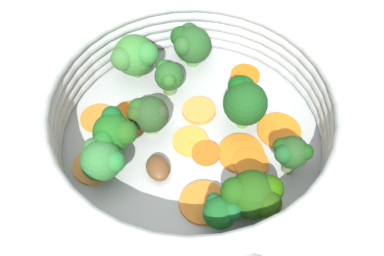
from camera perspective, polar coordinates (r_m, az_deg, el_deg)
name	(u,v)px	position (r m, az deg, el deg)	size (l,w,h in m)	color
ground_plane	(192,147)	(0.47, 0.00, -2.37)	(4.00, 4.00, 0.00)	silver
skillet	(192,142)	(0.46, 0.00, -1.76)	(0.27, 0.27, 0.02)	#B2B5B7
skillet_rim_wall	(192,118)	(0.43, 0.00, 1.24)	(0.28, 0.28, 0.06)	#B7B9BC
skillet_rivet_right	(274,236)	(0.40, 10.42, -13.33)	(0.01, 0.01, 0.01)	#B4B5B6
carrot_slice_0	(245,75)	(0.51, 6.76, 6.67)	(0.03, 0.03, 0.00)	orange
carrot_slice_1	(200,111)	(0.47, 0.97, 2.22)	(0.03, 0.03, 0.01)	#F9953D
carrot_slice_2	(94,166)	(0.44, -12.30, -4.72)	(0.04, 0.04, 0.00)	#F7953F
carrot_slice_3	(97,118)	(0.47, -11.91, 1.24)	(0.04, 0.04, 0.00)	orange
carrot_slice_4	(203,202)	(0.41, 1.45, -9.43)	(0.04, 0.04, 0.00)	orange
carrot_slice_5	(241,153)	(0.44, 6.24, -3.20)	(0.05, 0.05, 0.00)	orange
carrot_slice_6	(131,118)	(0.47, -7.75, 1.32)	(0.04, 0.04, 0.01)	#D96010
carrot_slice_7	(206,153)	(0.44, 1.77, -3.18)	(0.03, 0.03, 0.00)	orange
carrot_slice_8	(251,163)	(0.44, 7.46, -4.45)	(0.03, 0.03, 0.00)	orange
carrot_slice_9	(279,130)	(0.46, 10.99, -0.31)	(0.04, 0.04, 0.00)	orange
carrot_slice_10	(193,142)	(0.45, 0.13, -1.76)	(0.04, 0.04, 0.00)	#F79C34
broccoli_floret_0	(135,56)	(0.48, -7.29, 9.09)	(0.05, 0.05, 0.05)	#648B4D
broccoli_floret_1	(148,116)	(0.44, -5.62, 1.58)	(0.04, 0.04, 0.04)	#82A365
broccoli_floret_2	(221,212)	(0.39, 3.67, -10.57)	(0.03, 0.03, 0.04)	#89A85C
broccoli_floret_3	(169,76)	(0.47, -3.00, 6.57)	(0.03, 0.03, 0.04)	olive
broccoli_floret_4	(244,100)	(0.44, 6.67, 3.50)	(0.04, 0.05, 0.06)	#6C9B4F
broccoli_floret_5	(102,160)	(0.41, -11.37, -3.98)	(0.04, 0.04, 0.05)	#5E884D
broccoli_floret_6	(114,132)	(0.43, -9.91, -0.51)	(0.04, 0.05, 0.05)	#779B59
broccoli_floret_7	(291,153)	(0.42, 12.46, -3.06)	(0.04, 0.03, 0.05)	#6D8553
broccoli_floret_8	(190,43)	(0.50, -0.24, 10.72)	(0.05, 0.05, 0.05)	#60964C
broccoli_floret_9	(254,195)	(0.39, 7.84, -8.40)	(0.05, 0.04, 0.05)	#759F5B
mushroom_piece_0	(158,168)	(0.43, -4.36, -5.06)	(0.03, 0.02, 0.01)	brown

